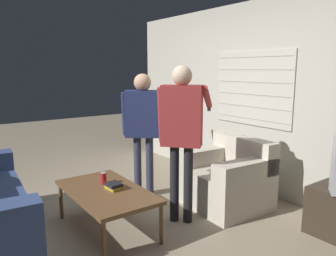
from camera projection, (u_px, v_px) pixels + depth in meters
The scene contains 9 objects.
ground_plane at pixel (123, 225), 3.53m from camera, with size 16.00×16.00×0.00m, color gray.
wall_back at pixel (252, 97), 4.48m from camera, with size 5.20×0.08×2.55m.
armchair_beige at pixel (227, 179), 4.02m from camera, with size 1.01×0.89×0.82m.
coffee_table at pixel (107, 193), 3.35m from camera, with size 1.19×0.67×0.44m.
person_left_standing at pixel (143, 119), 4.20m from camera, with size 0.53×0.80×1.60m.
person_right_standing at pixel (182, 125), 3.46m from camera, with size 0.51×0.83×1.70m.
book_stack at pixel (114, 186), 3.35m from camera, with size 0.18×0.15×0.07m.
soda_can at pixel (103, 178), 3.51m from camera, with size 0.07×0.07×0.13m.
spare_remote at pixel (113, 187), 3.39m from camera, with size 0.06×0.14×0.02m.
Camera 1 is at (2.95, -1.55, 1.66)m, focal length 35.00 mm.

